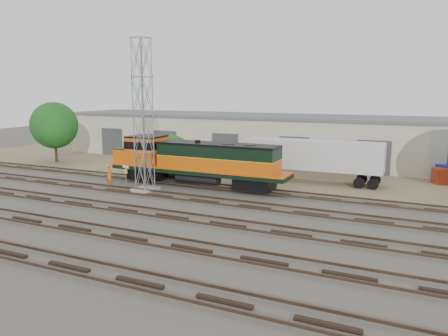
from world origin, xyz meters
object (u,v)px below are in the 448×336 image
at_px(locomotive, 195,160).
at_px(semi_trailer, 316,156).
at_px(worker, 109,175).
at_px(signal_tower, 143,118).

distance_m(locomotive, semi_trailer, 10.80).
distance_m(locomotive, worker, 7.47).
relative_size(worker, semi_trailer, 0.16).
relative_size(locomotive, worker, 8.34).
bearing_deg(locomotive, signal_tower, -132.82).
xyz_separation_m(worker, semi_trailer, (15.58, 9.24, 1.40)).
bearing_deg(signal_tower, worker, -179.10).
height_order(signal_tower, worker, signal_tower).
bearing_deg(locomotive, worker, -153.91).
xyz_separation_m(locomotive, signal_tower, (-2.94, -3.18, 3.71)).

